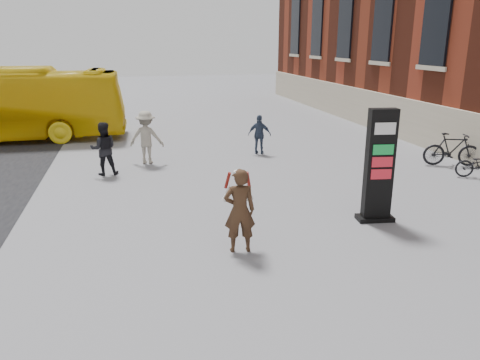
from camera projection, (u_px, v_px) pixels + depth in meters
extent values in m
plane|color=#9E9EA3|center=(245.00, 251.00, 9.74)|extent=(100.00, 100.00, 0.00)
cube|color=beige|center=(456.00, 134.00, 17.12)|extent=(0.18, 44.00, 1.80)
cube|color=black|center=(379.00, 166.00, 11.01)|extent=(0.68, 0.36, 2.72)
cube|color=black|center=(375.00, 218.00, 11.38)|extent=(0.92, 0.55, 0.11)
cube|color=white|center=(383.00, 127.00, 10.74)|extent=(0.53, 0.37, 0.27)
cube|color=#128134|center=(381.00, 148.00, 10.88)|extent=(0.53, 0.37, 0.24)
cube|color=#AE1A26|center=(380.00, 160.00, 10.97)|extent=(0.53, 0.37, 0.24)
cube|color=#AE1A26|center=(379.00, 172.00, 11.05)|extent=(0.53, 0.37, 0.24)
imported|color=#381F14|center=(240.00, 211.00, 9.49)|extent=(0.69, 0.49, 1.77)
cylinder|color=white|center=(240.00, 173.00, 9.26)|extent=(0.25, 0.25, 0.06)
cone|color=white|center=(248.00, 191.00, 9.68)|extent=(0.25, 0.25, 0.43)
cylinder|color=maroon|center=(248.00, 179.00, 9.60)|extent=(0.15, 0.14, 0.37)
cone|color=white|center=(228.00, 192.00, 9.62)|extent=(0.25, 0.26, 0.43)
cylinder|color=maroon|center=(228.00, 180.00, 9.55)|extent=(0.14, 0.15, 0.37)
imported|color=black|center=(104.00, 149.00, 15.02)|extent=(0.86, 0.68, 1.72)
imported|color=#9F9785|center=(146.00, 137.00, 16.41)|extent=(1.34, 1.00, 1.86)
imported|color=#344259|center=(260.00, 135.00, 17.83)|extent=(0.95, 0.68, 1.49)
imported|color=black|center=(452.00, 150.00, 16.15)|extent=(1.99, 1.14, 1.15)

